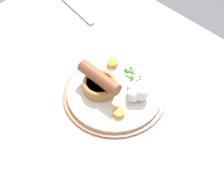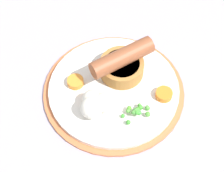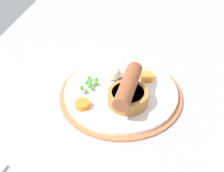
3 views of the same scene
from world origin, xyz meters
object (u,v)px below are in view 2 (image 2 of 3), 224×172
(pea_pile, at_px, (137,111))
(carrot_slice_4, at_px, (164,94))
(sausage_pudding, at_px, (122,64))
(carrot_slice_1, at_px, (75,82))
(dinner_plate, at_px, (114,90))
(cauliflower_floret, at_px, (95,104))

(pea_pile, relative_size, carrot_slice_4, 1.77)
(sausage_pudding, relative_size, pea_pile, 2.27)
(carrot_slice_1, height_order, carrot_slice_4, same)
(carrot_slice_1, bearing_deg, dinner_plate, -36.56)
(carrot_slice_1, bearing_deg, carrot_slice_4, -39.14)
(dinner_plate, xyz_separation_m, pea_pile, (0.01, -0.07, 0.02))
(sausage_pudding, height_order, cauliflower_floret, sausage_pudding)
(pea_pile, bearing_deg, carrot_slice_1, 120.35)
(cauliflower_floret, bearing_deg, sausage_pudding, 30.03)
(cauliflower_floret, height_order, carrot_slice_1, cauliflower_floret)
(cauliflower_floret, distance_m, carrot_slice_4, 0.12)
(carrot_slice_4, bearing_deg, carrot_slice_1, 140.86)
(dinner_plate, distance_m, cauliflower_floret, 0.06)
(sausage_pudding, xyz_separation_m, carrot_slice_4, (0.04, -0.08, -0.02))
(dinner_plate, relative_size, carrot_slice_4, 8.61)
(cauliflower_floret, bearing_deg, pea_pile, -36.66)
(sausage_pudding, relative_size, carrot_slice_1, 4.05)
(pea_pile, height_order, cauliflower_floret, cauliflower_floret)
(sausage_pudding, height_order, carrot_slice_1, sausage_pudding)
(dinner_plate, bearing_deg, pea_pile, -83.41)
(dinner_plate, xyz_separation_m, carrot_slice_1, (-0.06, 0.04, 0.01))
(dinner_plate, height_order, pea_pile, pea_pile)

